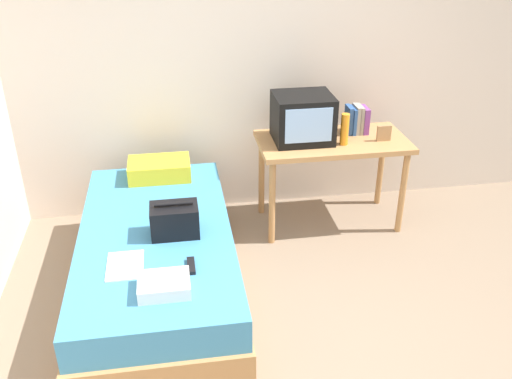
% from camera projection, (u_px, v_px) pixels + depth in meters
% --- Properties ---
extents(ground_plane, '(8.00, 8.00, 0.00)m').
position_uv_depth(ground_plane, '(314.00, 359.00, 3.28)').
color(ground_plane, '#84705B').
extents(wall_back, '(5.20, 0.10, 2.60)m').
position_uv_depth(wall_back, '(259.00, 54.00, 4.43)').
color(wall_back, beige).
rests_on(wall_back, ground).
extents(bed, '(1.00, 2.00, 0.50)m').
position_uv_depth(bed, '(158.00, 262.00, 3.72)').
color(bed, '#B27F4C').
rests_on(bed, ground).
extents(desk, '(1.16, 0.60, 0.74)m').
position_uv_depth(desk, '(332.00, 150.00, 4.39)').
color(desk, '#B27F4C').
rests_on(desk, ground).
extents(tv, '(0.44, 0.39, 0.36)m').
position_uv_depth(tv, '(303.00, 118.00, 4.25)').
color(tv, black).
rests_on(tv, desk).
extents(water_bottle, '(0.06, 0.06, 0.24)m').
position_uv_depth(water_bottle, '(345.00, 129.00, 4.20)').
color(water_bottle, orange).
rests_on(water_bottle, desk).
extents(book_row, '(0.17, 0.16, 0.22)m').
position_uv_depth(book_row, '(357.00, 120.00, 4.43)').
color(book_row, '#2D5699').
rests_on(book_row, desk).
extents(picture_frame, '(0.11, 0.02, 0.12)m').
position_uv_depth(picture_frame, '(384.00, 133.00, 4.29)').
color(picture_frame, '#9E754C').
rests_on(picture_frame, desk).
extents(pillow, '(0.46, 0.30, 0.13)m').
position_uv_depth(pillow, '(159.00, 169.00, 4.26)').
color(pillow, yellow).
rests_on(pillow, bed).
extents(handbag, '(0.30, 0.20, 0.22)m').
position_uv_depth(handbag, '(175.00, 220.00, 3.52)').
color(handbag, black).
rests_on(handbag, bed).
extents(magazine, '(0.21, 0.29, 0.01)m').
position_uv_depth(magazine, '(125.00, 265.00, 3.25)').
color(magazine, white).
rests_on(magazine, bed).
extents(remote_dark, '(0.04, 0.16, 0.02)m').
position_uv_depth(remote_dark, '(191.00, 266.00, 3.23)').
color(remote_dark, black).
rests_on(remote_dark, bed).
extents(folded_towel, '(0.28, 0.22, 0.08)m').
position_uv_depth(folded_towel, '(164.00, 285.00, 3.03)').
color(folded_towel, white).
rests_on(folded_towel, bed).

